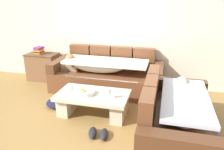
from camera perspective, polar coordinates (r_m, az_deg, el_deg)
The scene contains 13 objects.
ground_plane at distance 3.45m, azimuth -10.14°, elevation -14.27°, with size 14.00×14.00×0.00m, color olive.
back_wall at distance 4.92m, azimuth -0.65°, elevation 13.28°, with size 9.00×0.10×2.70m, color beige.
couch_along_wall at distance 4.65m, azimuth -1.72°, elevation -0.07°, with size 2.30×0.92×0.88m.
couch_near_window at distance 3.18m, azimuth 16.22°, elevation -10.92°, with size 0.92×1.79×0.88m.
coffee_table at distance 3.75m, azimuth -4.93°, elevation -6.80°, with size 1.20×0.68×0.38m.
fruit_bowl at distance 3.65m, azimuth -6.79°, elevation -4.48°, with size 0.28×0.28×0.10m.
wine_glass_near_left at distance 3.66m, azimuth -10.53°, elevation -3.32°, with size 0.07×0.07×0.17m.
wine_glass_near_right at distance 3.46m, azimuth -0.84°, elevation -4.35°, with size 0.07×0.07×0.17m.
open_magazine at distance 3.59m, azimuth -1.37°, elevation -5.40°, with size 0.28×0.21×0.01m, color white.
side_cabinet at distance 5.49m, azimuth -17.51°, elevation 2.05°, with size 0.72×0.44×0.64m.
book_stack_on_cabinet at distance 5.41m, azimuth -18.46°, elevation 6.11°, with size 0.19×0.24×0.16m.
pair_of_shoes at distance 3.29m, azimuth -3.61°, elevation -14.92°, with size 0.35×0.30×0.09m.
crumpled_garment at distance 4.19m, azimuth -14.46°, elevation -7.14°, with size 0.40×0.32×0.12m, color #191933.
Camera 1 is at (1.27, -2.57, 1.92)m, focal length 35.14 mm.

